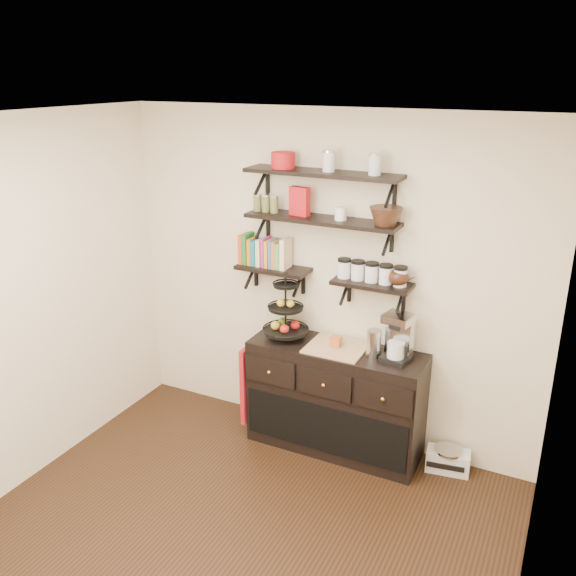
# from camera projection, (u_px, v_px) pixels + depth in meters

# --- Properties ---
(floor) EXTENTS (3.50, 3.50, 0.00)m
(floor) POSITION_uv_depth(u_px,v_px,m) (215.00, 563.00, 3.87)
(floor) COLOR black
(floor) RESTS_ON ground
(ceiling) EXTENTS (3.50, 3.50, 0.02)m
(ceiling) POSITION_uv_depth(u_px,v_px,m) (193.00, 125.00, 2.95)
(ceiling) COLOR white
(ceiling) RESTS_ON back_wall
(back_wall) EXTENTS (3.50, 0.02, 2.70)m
(back_wall) POSITION_uv_depth(u_px,v_px,m) (327.00, 281.00, 4.88)
(back_wall) COLOR beige
(back_wall) RESTS_ON ground
(right_wall) EXTENTS (0.02, 3.50, 2.70)m
(right_wall) POSITION_uv_depth(u_px,v_px,m) (539.00, 457.00, 2.68)
(right_wall) COLOR beige
(right_wall) RESTS_ON ground
(shelf_top) EXTENTS (1.20, 0.27, 0.23)m
(shelf_top) POSITION_uv_depth(u_px,v_px,m) (322.00, 174.00, 4.47)
(shelf_top) COLOR black
(shelf_top) RESTS_ON back_wall
(shelf_mid) EXTENTS (1.20, 0.27, 0.23)m
(shelf_mid) POSITION_uv_depth(u_px,v_px,m) (322.00, 220.00, 4.59)
(shelf_mid) COLOR black
(shelf_mid) RESTS_ON back_wall
(shelf_low_left) EXTENTS (0.60, 0.25, 0.23)m
(shelf_low_left) POSITION_uv_depth(u_px,v_px,m) (274.00, 269.00, 4.93)
(shelf_low_left) COLOR black
(shelf_low_left) RESTS_ON back_wall
(shelf_low_right) EXTENTS (0.60, 0.25, 0.23)m
(shelf_low_right) POSITION_uv_depth(u_px,v_px,m) (372.00, 284.00, 4.58)
(shelf_low_right) COLOR black
(shelf_low_right) RESTS_ON back_wall
(cookbooks) EXTENTS (0.40, 0.15, 0.26)m
(cookbooks) POSITION_uv_depth(u_px,v_px,m) (266.00, 252.00, 4.91)
(cookbooks) COLOR red
(cookbooks) RESTS_ON shelf_low_left
(glass_canisters) EXTENTS (0.54, 0.10, 0.13)m
(glass_canisters) POSITION_uv_depth(u_px,v_px,m) (372.00, 273.00, 4.56)
(glass_canisters) COLOR silver
(glass_canisters) RESTS_ON shelf_low_right
(sideboard) EXTENTS (1.40, 0.50, 0.92)m
(sideboard) POSITION_uv_depth(u_px,v_px,m) (335.00, 399.00, 4.91)
(sideboard) COLOR black
(sideboard) RESTS_ON floor
(fruit_stand) EXTENTS (0.37, 0.37, 0.54)m
(fruit_stand) POSITION_uv_depth(u_px,v_px,m) (286.00, 317.00, 4.88)
(fruit_stand) COLOR black
(fruit_stand) RESTS_ON sideboard
(candle) EXTENTS (0.08, 0.08, 0.08)m
(candle) POSITION_uv_depth(u_px,v_px,m) (336.00, 342.00, 4.74)
(candle) COLOR #A85626
(candle) RESTS_ON sideboard
(coffee_maker) EXTENTS (0.23, 0.23, 0.37)m
(coffee_maker) POSITION_uv_depth(u_px,v_px,m) (398.00, 338.00, 4.52)
(coffee_maker) COLOR black
(coffee_maker) RESTS_ON sideboard
(thermal_carafe) EXTENTS (0.11, 0.11, 0.22)m
(thermal_carafe) POSITION_uv_depth(u_px,v_px,m) (374.00, 344.00, 4.58)
(thermal_carafe) COLOR silver
(thermal_carafe) RESTS_ON sideboard
(apron) EXTENTS (0.04, 0.29, 0.67)m
(apron) POSITION_uv_depth(u_px,v_px,m) (250.00, 381.00, 5.12)
(apron) COLOR #A21118
(apron) RESTS_ON sideboard
(radio) EXTENTS (0.35, 0.25, 0.20)m
(radio) POSITION_uv_depth(u_px,v_px,m) (448.00, 460.00, 4.73)
(radio) COLOR silver
(radio) RESTS_ON floor
(recipe_box) EXTENTS (0.17, 0.09, 0.22)m
(recipe_box) POSITION_uv_depth(u_px,v_px,m) (300.00, 201.00, 4.62)
(recipe_box) COLOR #B0141B
(recipe_box) RESTS_ON shelf_mid
(walnut_bowl) EXTENTS (0.24, 0.24, 0.13)m
(walnut_bowl) POSITION_uv_depth(u_px,v_px,m) (386.00, 216.00, 4.35)
(walnut_bowl) COLOR black
(walnut_bowl) RESTS_ON shelf_mid
(ramekins) EXTENTS (0.09, 0.09, 0.10)m
(ramekins) POSITION_uv_depth(u_px,v_px,m) (341.00, 214.00, 4.50)
(ramekins) COLOR white
(ramekins) RESTS_ON shelf_mid
(teapot) EXTENTS (0.23, 0.19, 0.15)m
(teapot) POSITION_uv_depth(u_px,v_px,m) (399.00, 276.00, 4.46)
(teapot) COLOR #361A10
(teapot) RESTS_ON shelf_low_right
(red_pot) EXTENTS (0.18, 0.18, 0.12)m
(red_pot) POSITION_uv_depth(u_px,v_px,m) (283.00, 160.00, 4.58)
(red_pot) COLOR #B0141B
(red_pot) RESTS_ON shelf_top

